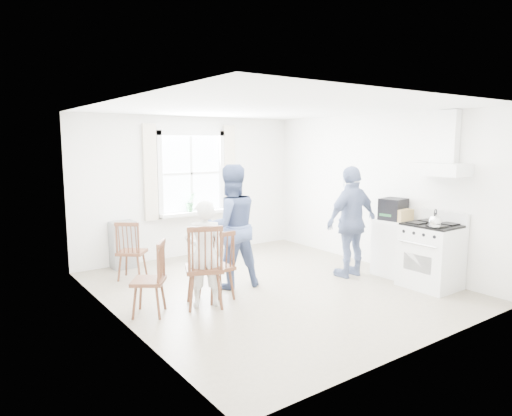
{
  "coord_description": "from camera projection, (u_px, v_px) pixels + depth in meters",
  "views": [
    {
      "loc": [
        -3.99,
        -5.14,
        2.13
      ],
      "look_at": [
        -0.14,
        0.2,
        1.18
      ],
      "focal_mm": 32.0,
      "sensor_mm": 36.0,
      "label": 1
    }
  ],
  "objects": [
    {
      "name": "range_hood",
      "position": [
        443.0,
        158.0,
        6.58
      ],
      "size": [
        0.45,
        0.76,
        0.94
      ],
      "color": "white",
      "rests_on": "room_shell"
    },
    {
      "name": "windsor_chair_c",
      "position": [
        156.0,
        270.0,
        5.61
      ],
      "size": [
        0.54,
        0.55,
        0.94
      ],
      "color": "#462616",
      "rests_on": "ground"
    },
    {
      "name": "gas_stove",
      "position": [
        431.0,
        255.0,
        6.69
      ],
      "size": [
        0.68,
        0.76,
        1.12
      ],
      "color": "silver",
      "rests_on": "ground"
    },
    {
      "name": "windsor_chair_b",
      "position": [
        205.0,
        258.0,
        5.78
      ],
      "size": [
        0.61,
        0.61,
        1.11
      ],
      "color": "#462616",
      "rests_on": "ground"
    },
    {
      "name": "kettle",
      "position": [
        435.0,
        221.0,
        6.33
      ],
      "size": [
        0.19,
        0.19,
        0.26
      ],
      "color": "silver",
      "rests_on": "gas_stove"
    },
    {
      "name": "room_shell",
      "position": [
        272.0,
        200.0,
        6.56
      ],
      "size": [
        4.62,
        5.12,
        2.64
      ],
      "color": "gray",
      "rests_on": "ground"
    },
    {
      "name": "potted_plant",
      "position": [
        191.0,
        202.0,
        8.44
      ],
      "size": [
        0.22,
        0.22,
        0.36
      ],
      "primitive_type": "imported",
      "rotation": [
        0.0,
        0.0,
        0.11
      ],
      "color": "#306D3A",
      "rests_on": "window_assembly"
    },
    {
      "name": "window_assembly",
      "position": [
        192.0,
        178.0,
        8.5
      ],
      "size": [
        1.88,
        0.24,
        1.7
      ],
      "color": "white",
      "rests_on": "room_shell"
    },
    {
      "name": "windsor_chair_a",
      "position": [
        220.0,
        259.0,
        6.08
      ],
      "size": [
        0.42,
        0.41,
        0.97
      ],
      "color": "#462616",
      "rests_on": "ground"
    },
    {
      "name": "low_cabinet",
      "position": [
        394.0,
        248.0,
        7.3
      ],
      "size": [
        0.5,
        0.55,
        0.9
      ],
      "primitive_type": "cube",
      "color": "white",
      "rests_on": "ground"
    },
    {
      "name": "person_right",
      "position": [
        352.0,
        222.0,
        7.2
      ],
      "size": [
        1.04,
        1.04,
        1.76
      ],
      "primitive_type": "imported",
      "rotation": [
        0.0,
        0.0,
        3.15
      ],
      "color": "navy",
      "rests_on": "ground"
    },
    {
      "name": "cardboard_box",
      "position": [
        402.0,
        215.0,
        7.14
      ],
      "size": [
        0.31,
        0.24,
        0.19
      ],
      "primitive_type": "cube",
      "rotation": [
        0.0,
        0.0,
        -0.08
      ],
      "color": "tan",
      "rests_on": "low_cabinet"
    },
    {
      "name": "stereo_stack",
      "position": [
        393.0,
        209.0,
        7.27
      ],
      "size": [
        0.43,
        0.4,
        0.34
      ],
      "color": "black",
      "rests_on": "low_cabinet"
    },
    {
      "name": "person_left",
      "position": [
        204.0,
        254.0,
        5.89
      ],
      "size": [
        0.67,
        0.67,
        1.4
      ],
      "primitive_type": "imported",
      "rotation": [
        0.0,
        0.0,
        2.75
      ],
      "color": "white",
      "rests_on": "ground"
    },
    {
      "name": "person_mid",
      "position": [
        231.0,
        226.0,
        6.68
      ],
      "size": [
        1.03,
        1.03,
        1.81
      ],
      "primitive_type": "imported",
      "rotation": [
        0.0,
        0.0,
        2.95
      ],
      "color": "#455581",
      "rests_on": "ground"
    },
    {
      "name": "windsor_chair_d",
      "position": [
        129.0,
        245.0,
        6.99
      ],
      "size": [
        0.55,
        0.55,
        0.94
      ],
      "color": "#462616",
      "rests_on": "ground"
    },
    {
      "name": "shelf_unit",
      "position": [
        123.0,
        245.0,
        7.75
      ],
      "size": [
        0.4,
        0.3,
        0.8
      ],
      "primitive_type": "cube",
      "color": "gray",
      "rests_on": "ground"
    }
  ]
}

